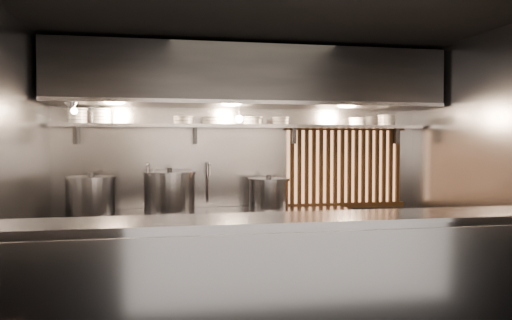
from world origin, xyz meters
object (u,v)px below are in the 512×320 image
object	(u,v)px
stock_pot_left	(91,195)
stock_pot_mid	(170,191)
heat_lamp	(72,105)
stock_pot_right	(269,194)
pendant_bulb	(239,119)

from	to	relation	value
stock_pot_left	stock_pot_mid	distance (m)	0.85
stock_pot_left	heat_lamp	bearing A→B (deg)	-122.34
heat_lamp	stock_pot_right	distance (m)	2.37
pendant_bulb	stock_pot_mid	bearing A→B (deg)	-177.49
heat_lamp	stock_pot_right	xyz separation A→B (m)	(2.14, 0.29, -0.98)
stock_pot_mid	stock_pot_right	size ratio (longest dim) A/B	1.23
stock_pot_right	pendant_bulb	bearing A→B (deg)	170.02
heat_lamp	stock_pot_right	size ratio (longest dim) A/B	0.59
stock_pot_mid	stock_pot_right	distance (m)	1.15
pendant_bulb	stock_pot_right	bearing A→B (deg)	-9.98
stock_pot_left	stock_pot_mid	bearing A→B (deg)	5.46
heat_lamp	stock_pot_right	world-z (taller)	heat_lamp
stock_pot_mid	heat_lamp	bearing A→B (deg)	-162.43
stock_pot_left	stock_pot_right	xyz separation A→B (m)	(1.99, 0.06, -0.02)
stock_pot_mid	stock_pot_left	bearing A→B (deg)	-174.54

